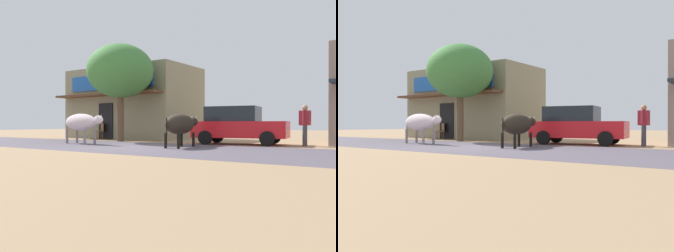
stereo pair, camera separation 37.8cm
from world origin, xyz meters
TOP-DOWN VIEW (x-y plane):
  - ground at (0.00, 0.00)m, footprint 80.00×80.00m
  - asphalt_road at (0.00, 0.00)m, footprint 72.00×5.64m
  - storefront_left_cafe at (-5.80, 6.69)m, footprint 7.86×5.19m
  - roadside_tree at (-3.57, 2.95)m, footprint 3.41×3.41m
  - parked_hatchback_car at (2.42, 3.86)m, footprint 4.20×2.38m
  - cow_near_brown at (-3.51, 0.30)m, footprint 2.79×1.09m
  - cow_far_dark at (1.39, 0.80)m, footprint 0.95×2.64m
  - pedestrian_by_shop at (5.13, 4.21)m, footprint 0.43×0.61m
  - cafe_chair_near_tree at (-6.32, 4.27)m, footprint 0.60×0.60m

SIDE VIEW (x-z plane):
  - ground at x=0.00m, z-range 0.00..0.00m
  - asphalt_road at x=0.00m, z-range 0.00..0.00m
  - cafe_chair_near_tree at x=-6.32m, z-range 0.05..0.97m
  - parked_hatchback_car at x=2.42m, z-range 0.02..1.66m
  - cow_far_dark at x=1.39m, z-range 0.24..1.51m
  - cow_near_brown at x=-3.51m, z-range 0.28..1.63m
  - pedestrian_by_shop at x=5.13m, z-range 0.14..1.80m
  - storefront_left_cafe at x=-5.80m, z-range 0.01..4.29m
  - roadside_tree at x=-3.57m, z-range 1.09..6.04m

